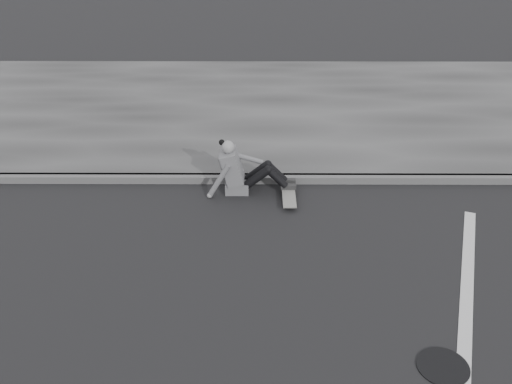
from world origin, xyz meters
TOP-DOWN VIEW (x-y plane):
  - ground at (0.00, 0.00)m, footprint 80.00×80.00m
  - curb at (0.00, 2.58)m, footprint 24.00×0.16m
  - sidewalk at (0.00, 5.60)m, footprint 24.00×6.00m
  - manhole at (2.26, -1.31)m, footprint 0.54×0.54m
  - road_stripe at (2.52, -1.17)m, footprint 2.08×5.71m
  - skateboard at (0.82, 2.05)m, footprint 0.20×0.78m
  - seated_woman at (0.09, 2.29)m, footprint 1.38×0.46m

SIDE VIEW (x-z plane):
  - ground at x=0.00m, z-range 0.00..0.00m
  - road_stripe at x=2.52m, z-range 0.00..0.01m
  - manhole at x=2.26m, z-range 0.00..0.01m
  - curb at x=0.00m, z-range 0.00..0.12m
  - sidewalk at x=0.00m, z-range 0.00..0.12m
  - skateboard at x=0.82m, z-range 0.03..0.12m
  - seated_woman at x=0.09m, z-range -0.08..0.80m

